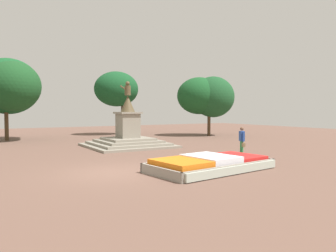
% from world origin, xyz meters
% --- Properties ---
extents(ground_plane, '(71.68, 71.68, 0.00)m').
position_xyz_m(ground_plane, '(0.00, 0.00, 0.00)').
color(ground_plane, brown).
extents(flower_planter, '(5.58, 3.26, 0.61)m').
position_xyz_m(flower_planter, '(3.56, -1.61, 0.26)').
color(flower_planter, '#38281C').
rests_on(flower_planter, ground_plane).
extents(statue_monument, '(5.35, 5.35, 4.43)m').
position_xyz_m(statue_monument, '(4.17, 8.20, 0.71)').
color(statue_monument, gray).
rests_on(statue_monument, ground_plane).
extents(pedestrian_with_handbag, '(0.42, 0.69, 1.55)m').
position_xyz_m(pedestrian_with_handbag, '(7.99, 1.23, 0.86)').
color(pedestrian_with_handbag, '#338C4C').
rests_on(pedestrian_with_handbag, ground_plane).
extents(park_tree_far_left, '(4.47, 3.91, 6.34)m').
position_xyz_m(park_tree_far_left, '(7.68, 18.70, 4.66)').
color(park_tree_far_left, '#4C3823').
rests_on(park_tree_far_left, ground_plane).
extents(park_tree_behind_statue, '(5.44, 4.77, 5.73)m').
position_xyz_m(park_tree_behind_statue, '(14.65, 13.21, 3.80)').
color(park_tree_behind_statue, '#4C3823').
rests_on(park_tree_behind_statue, ground_plane).
extents(park_tree_far_right, '(5.17, 6.41, 6.77)m').
position_xyz_m(park_tree_far_right, '(-2.33, 17.46, 4.45)').
color(park_tree_far_right, '#4C3823').
rests_on(park_tree_far_right, ground_plane).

